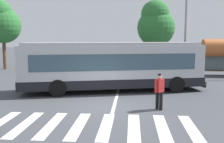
{
  "coord_description": "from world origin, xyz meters",
  "views": [
    {
      "loc": [
        1.21,
        -12.32,
        3.33
      ],
      "look_at": [
        -0.01,
        3.25,
        1.3
      ],
      "focal_mm": 41.29,
      "sensor_mm": 36.0,
      "label": 1
    }
  ],
  "objects_px": {
    "city_transit_bus": "(113,66)",
    "background_tree_left": "(2,22)",
    "parked_car_teal": "(126,64)",
    "background_tree_right": "(156,24)",
    "parked_car_black": "(154,65)",
    "twin_arm_street_lamp": "(186,20)",
    "pedestrian_crossing_street": "(159,89)",
    "parked_car_blue": "(72,64)",
    "parked_car_silver": "(97,64)"
  },
  "relations": [
    {
      "from": "parked_car_silver",
      "to": "twin_arm_street_lamp",
      "type": "relative_size",
      "value": 0.56
    },
    {
      "from": "parked_car_teal",
      "to": "background_tree_left",
      "type": "bearing_deg",
      "value": 174.42
    },
    {
      "from": "parked_car_teal",
      "to": "background_tree_right",
      "type": "relative_size",
      "value": 0.56
    },
    {
      "from": "pedestrian_crossing_street",
      "to": "background_tree_right",
      "type": "xyz_separation_m",
      "value": [
        1.71,
        21.96,
        4.18
      ]
    },
    {
      "from": "city_transit_bus",
      "to": "parked_car_teal",
      "type": "height_order",
      "value": "city_transit_bus"
    },
    {
      "from": "twin_arm_street_lamp",
      "to": "background_tree_right",
      "type": "bearing_deg",
      "value": 101.61
    },
    {
      "from": "city_transit_bus",
      "to": "parked_car_black",
      "type": "distance_m",
      "value": 9.53
    },
    {
      "from": "parked_car_blue",
      "to": "parked_car_black",
      "type": "height_order",
      "value": "same"
    },
    {
      "from": "parked_car_silver",
      "to": "background_tree_left",
      "type": "height_order",
      "value": "background_tree_left"
    },
    {
      "from": "twin_arm_street_lamp",
      "to": "parked_car_teal",
      "type": "bearing_deg",
      "value": 172.23
    },
    {
      "from": "parked_car_teal",
      "to": "pedestrian_crossing_street",
      "type": "bearing_deg",
      "value": -82.1
    },
    {
      "from": "parked_car_teal",
      "to": "parked_car_black",
      "type": "xyz_separation_m",
      "value": [
        2.73,
        -0.31,
        0.0
      ]
    },
    {
      "from": "parked_car_silver",
      "to": "parked_car_teal",
      "type": "distance_m",
      "value": 2.88
    },
    {
      "from": "twin_arm_street_lamp",
      "to": "background_tree_right",
      "type": "relative_size",
      "value": 0.98
    },
    {
      "from": "parked_car_blue",
      "to": "parked_car_silver",
      "type": "distance_m",
      "value": 2.66
    },
    {
      "from": "pedestrian_crossing_street",
      "to": "parked_car_black",
      "type": "xyz_separation_m",
      "value": [
        0.87,
        13.09,
        -0.2
      ]
    },
    {
      "from": "pedestrian_crossing_street",
      "to": "city_transit_bus",
      "type": "bearing_deg",
      "value": 120.73
    },
    {
      "from": "city_transit_bus",
      "to": "twin_arm_street_lamp",
      "type": "relative_size",
      "value": 1.45
    },
    {
      "from": "parked_car_teal",
      "to": "background_tree_right",
      "type": "bearing_deg",
      "value": 67.36
    },
    {
      "from": "pedestrian_crossing_street",
      "to": "background_tree_right",
      "type": "height_order",
      "value": "background_tree_right"
    },
    {
      "from": "pedestrian_crossing_street",
      "to": "background_tree_right",
      "type": "relative_size",
      "value": 0.21
    },
    {
      "from": "parked_car_blue",
      "to": "twin_arm_street_lamp",
      "type": "bearing_deg",
      "value": -4.83
    },
    {
      "from": "city_transit_bus",
      "to": "twin_arm_street_lamp",
      "type": "height_order",
      "value": "twin_arm_street_lamp"
    },
    {
      "from": "pedestrian_crossing_street",
      "to": "twin_arm_street_lamp",
      "type": "bearing_deg",
      "value": 74.01
    },
    {
      "from": "background_tree_right",
      "to": "parked_car_black",
      "type": "bearing_deg",
      "value": -95.43
    },
    {
      "from": "pedestrian_crossing_street",
      "to": "parked_car_silver",
      "type": "distance_m",
      "value": 13.98
    },
    {
      "from": "background_tree_right",
      "to": "city_transit_bus",
      "type": "bearing_deg",
      "value": -103.35
    },
    {
      "from": "parked_car_blue",
      "to": "background_tree_left",
      "type": "distance_m",
      "value": 8.87
    },
    {
      "from": "parked_car_black",
      "to": "background_tree_right",
      "type": "distance_m",
      "value": 9.93
    },
    {
      "from": "city_transit_bus",
      "to": "background_tree_right",
      "type": "height_order",
      "value": "background_tree_right"
    },
    {
      "from": "parked_car_blue",
      "to": "parked_car_teal",
      "type": "height_order",
      "value": "same"
    },
    {
      "from": "twin_arm_street_lamp",
      "to": "parked_car_black",
      "type": "bearing_deg",
      "value": 171.0
    },
    {
      "from": "parked_car_black",
      "to": "background_tree_left",
      "type": "relative_size",
      "value": 0.61
    },
    {
      "from": "parked_car_black",
      "to": "twin_arm_street_lamp",
      "type": "xyz_separation_m",
      "value": [
        2.76,
        -0.44,
        4.2
      ]
    },
    {
      "from": "parked_car_silver",
      "to": "parked_car_black",
      "type": "xyz_separation_m",
      "value": [
        5.59,
        -0.07,
        0.0
      ]
    },
    {
      "from": "parked_car_blue",
      "to": "parked_car_silver",
      "type": "bearing_deg",
      "value": -9.12
    },
    {
      "from": "parked_car_teal",
      "to": "twin_arm_street_lamp",
      "type": "distance_m",
      "value": 6.95
    },
    {
      "from": "twin_arm_street_lamp",
      "to": "pedestrian_crossing_street",
      "type": "bearing_deg",
      "value": -105.99
    },
    {
      "from": "parked_car_black",
      "to": "twin_arm_street_lamp",
      "type": "relative_size",
      "value": 0.57
    },
    {
      "from": "parked_car_teal",
      "to": "background_tree_right",
      "type": "distance_m",
      "value": 10.26
    },
    {
      "from": "pedestrian_crossing_street",
      "to": "parked_car_black",
      "type": "relative_size",
      "value": 0.38
    },
    {
      "from": "parked_car_blue",
      "to": "background_tree_right",
      "type": "height_order",
      "value": "background_tree_right"
    },
    {
      "from": "pedestrian_crossing_street",
      "to": "parked_car_black",
      "type": "bearing_deg",
      "value": 86.21
    },
    {
      "from": "pedestrian_crossing_street",
      "to": "parked_car_teal",
      "type": "height_order",
      "value": "pedestrian_crossing_street"
    },
    {
      "from": "parked_car_black",
      "to": "background_tree_left",
      "type": "xyz_separation_m",
      "value": [
        -15.9,
        1.6,
        4.28
      ]
    },
    {
      "from": "city_transit_bus",
      "to": "background_tree_left",
      "type": "distance_m",
      "value": 16.7
    },
    {
      "from": "pedestrian_crossing_street",
      "to": "parked_car_teal",
      "type": "distance_m",
      "value": 13.53
    },
    {
      "from": "parked_car_teal",
      "to": "background_tree_left",
      "type": "distance_m",
      "value": 13.91
    },
    {
      "from": "twin_arm_street_lamp",
      "to": "city_transit_bus",
      "type": "bearing_deg",
      "value": -125.97
    },
    {
      "from": "parked_car_blue",
      "to": "city_transit_bus",
      "type": "bearing_deg",
      "value": -62.65
    }
  ]
}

